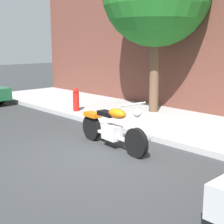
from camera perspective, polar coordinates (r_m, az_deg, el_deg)
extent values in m
plane|color=#303335|center=(7.06, -1.91, -7.50)|extent=(60.00, 60.00, 0.00)
cube|color=#A3A3A3|center=(9.36, 13.02, -2.50)|extent=(18.44, 3.23, 0.14)
cylinder|color=black|center=(6.87, 4.19, -5.32)|extent=(0.63, 0.16, 0.62)
cylinder|color=black|center=(8.10, -3.54, -2.67)|extent=(0.63, 0.16, 0.62)
cube|color=silver|center=(7.45, 0.00, -3.53)|extent=(0.46, 0.32, 0.32)
cube|color=silver|center=(7.47, 0.00, -4.05)|extent=(1.46, 0.20, 0.06)
ellipsoid|color=#D1660C|center=(7.21, 0.88, -0.28)|extent=(0.54, 0.30, 0.22)
cube|color=black|center=(7.50, -0.85, -0.28)|extent=(0.50, 0.28, 0.10)
cube|color=#D1660C|center=(7.98, -3.37, -0.44)|extent=(0.46, 0.28, 0.10)
cylinder|color=silver|center=(6.84, 3.89, -2.97)|extent=(0.27, 0.07, 0.58)
cylinder|color=silver|center=(6.77, 3.61, 1.33)|extent=(0.10, 0.70, 0.04)
sphere|color=silver|center=(6.70, 4.39, -0.19)|extent=(0.17, 0.17, 0.17)
cylinder|color=silver|center=(7.76, -0.21, -3.67)|extent=(0.80, 0.16, 0.09)
cylinder|color=brown|center=(10.75, 7.32, 7.13)|extent=(0.30, 0.30, 2.96)
cylinder|color=red|center=(10.94, -6.20, 1.41)|extent=(0.20, 0.20, 0.75)
sphere|color=red|center=(10.87, -6.25, 3.67)|extent=(0.19, 0.19, 0.19)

